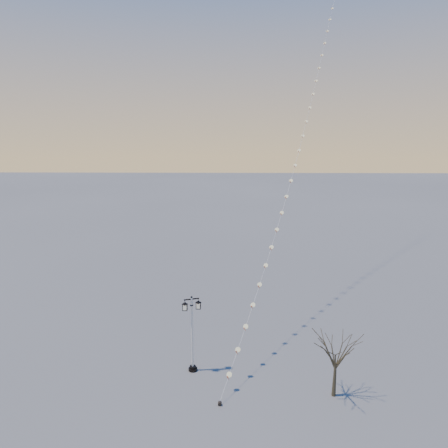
{
  "coord_description": "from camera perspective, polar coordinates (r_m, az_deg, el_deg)",
  "views": [
    {
      "loc": [
        0.79,
        -22.27,
        15.51
      ],
      "look_at": [
        0.23,
        5.33,
        9.45
      ],
      "focal_mm": 32.46,
      "sensor_mm": 36.0,
      "label": 1
    }
  ],
  "objects": [
    {
      "name": "ground",
      "position": [
        27.15,
        -0.76,
        -22.46
      ],
      "size": [
        300.0,
        300.0,
        0.0
      ],
      "primitive_type": "plane",
      "color": "slate",
      "rests_on": "ground"
    },
    {
      "name": "street_lamp",
      "position": [
        27.66,
        -4.51,
        -14.67
      ],
      "size": [
        1.31,
        0.73,
        5.33
      ],
      "rotation": [
        0.0,
        0.0,
        0.3
      ],
      "color": "black",
      "rests_on": "ground"
    },
    {
      "name": "bare_tree",
      "position": [
        26.17,
        15.51,
        -17.29
      ],
      "size": [
        2.39,
        2.39,
        3.97
      ],
      "rotation": [
        0.0,
        0.0,
        0.41
      ],
      "color": "#38311F",
      "rests_on": "ground"
    },
    {
      "name": "kite_train",
      "position": [
        42.44,
        11.5,
        17.84
      ],
      "size": [
        16.37,
        41.97,
        39.61
      ],
      "rotation": [
        0.0,
        0.0,
        -0.18
      ],
      "color": "black",
      "rests_on": "ground"
    }
  ]
}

